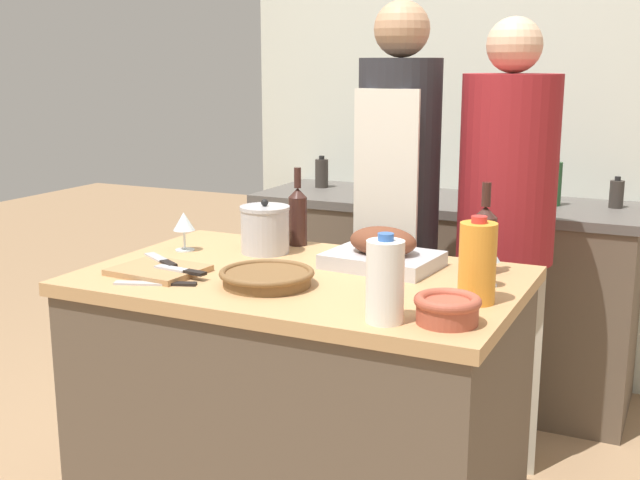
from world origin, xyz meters
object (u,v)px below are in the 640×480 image
object	(u,v)px
wine_bottle_dark	(298,215)
knife_bread	(182,270)
mixing_bowl	(447,308)
juice_jug	(477,262)
person_cook_aproned	(398,211)
wine_bottle_green	(484,238)
wicker_basket	(267,277)
condiment_bottle_extra	(617,194)
knife_chef	(158,284)
milk_jug	(385,281)
roasting_pan	(383,252)
condiment_bottle_short	(556,184)
condiment_bottle_tall	(322,173)
stock_pot	(265,229)
person_cook_guest	(505,229)
wine_glass_right	(487,253)
cutting_board	(159,270)
knife_paring	(162,260)
wine_glass_left	(184,223)

from	to	relation	value
wine_bottle_dark	knife_bread	xyz separation A→B (m)	(-0.11, -0.53, -0.09)
mixing_bowl	knife_bread	distance (m)	0.83
juice_jug	person_cook_aproned	xyz separation A→B (m)	(-0.51, 0.80, -0.04)
wine_bottle_green	person_cook_aproned	size ratio (longest dim) A/B	0.16
wicker_basket	condiment_bottle_extra	xyz separation A→B (m)	(0.76, 1.71, 0.04)
knife_chef	wicker_basket	bearing A→B (deg)	23.87
milk_jug	knife_chef	xyz separation A→B (m)	(-0.70, 0.04, -0.10)
roasting_pan	milk_jug	distance (m)	0.54
wicker_basket	wine_bottle_green	distance (m)	0.66
condiment_bottle_short	condiment_bottle_extra	distance (m)	0.26
mixing_bowl	condiment_bottle_tall	size ratio (longest dim) A/B	1.03
stock_pot	person_cook_guest	xyz separation A→B (m)	(0.65, 0.63, -0.06)
wine_bottle_green	wine_glass_right	distance (m)	0.14
cutting_board	condiment_bottle_tall	size ratio (longest dim) A/B	1.69
mixing_bowl	person_cook_aproned	distance (m)	1.12
knife_paring	person_cook_aproned	xyz separation A→B (m)	(0.46, 0.85, 0.05)
cutting_board	wine_glass_left	world-z (taller)	wine_glass_left
roasting_pan	wine_glass_left	xyz separation A→B (m)	(-0.68, -0.07, 0.05)
cutting_board	wine_bottle_dark	world-z (taller)	wine_bottle_dark
wine_glass_right	condiment_bottle_tall	world-z (taller)	condiment_bottle_tall
person_cook_guest	stock_pot	bearing A→B (deg)	-155.61
person_cook_guest	wine_bottle_dark	bearing A→B (deg)	-161.06
cutting_board	wine_bottle_green	xyz separation A→B (m)	(0.88, 0.42, 0.10)
wicker_basket	person_cook_guest	distance (m)	1.08
person_cook_aproned	knife_paring	bearing A→B (deg)	-119.73
wicker_basket	wine_bottle_green	world-z (taller)	wine_bottle_green
condiment_bottle_short	knife_paring	bearing A→B (deg)	-119.72
wine_bottle_green	knife_chef	size ratio (longest dim) A/B	1.19
stock_pot	juice_jug	bearing A→B (deg)	-18.42
person_cook_aproned	mixing_bowl	bearing A→B (deg)	-65.00
knife_chef	knife_bread	distance (m)	0.10
condiment_bottle_tall	person_cook_aproned	distance (m)	1.05
cutting_board	wine_glass_left	size ratio (longest dim) A/B	2.06
cutting_board	wine_glass_right	size ratio (longest dim) A/B	2.03
knife_chef	wine_glass_right	bearing A→B (deg)	24.75
juice_jug	wine_bottle_dark	size ratio (longest dim) A/B	0.86
wine_bottle_green	wine_bottle_dark	xyz separation A→B (m)	(-0.67, 0.10, -0.00)
roasting_pan	wicker_basket	bearing A→B (deg)	-123.42
wicker_basket	person_cook_guest	xyz separation A→B (m)	(0.45, 0.98, -0.00)
juice_jug	milk_jug	distance (m)	0.30
cutting_board	wine_glass_right	xyz separation A→B (m)	(0.92, 0.28, 0.09)
wicker_basket	wine_bottle_dark	bearing A→B (deg)	107.31
mixing_bowl	knife_chef	xyz separation A→B (m)	(-0.84, -0.02, -0.04)
roasting_pan	mixing_bowl	size ratio (longest dim) A/B	2.14
wicker_basket	person_cook_aproned	world-z (taller)	person_cook_aproned
condiment_bottle_extra	wine_bottle_dark	bearing A→B (deg)	-127.20
knife_chef	milk_jug	bearing A→B (deg)	-3.03
condiment_bottle_tall	condiment_bottle_extra	xyz separation A→B (m)	(1.39, 0.02, -0.01)
wine_glass_left	wine_glass_right	world-z (taller)	wine_glass_right
roasting_pan	knife_paring	world-z (taller)	roasting_pan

